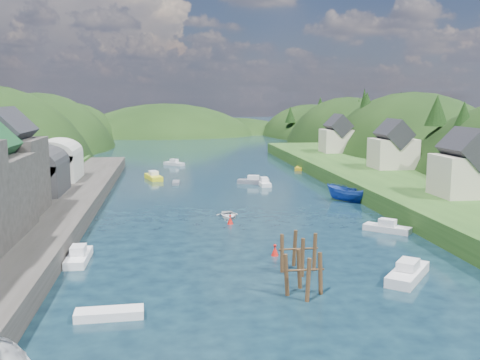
{
  "coord_description": "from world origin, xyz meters",
  "views": [
    {
      "loc": [
        -8.9,
        -38.34,
        14.42
      ],
      "look_at": [
        0.0,
        28.0,
        4.0
      ],
      "focal_mm": 40.0,
      "sensor_mm": 36.0,
      "label": 1
    }
  ],
  "objects": [
    {
      "name": "piling_cluster_far",
      "position": [
        1.64,
        3.63,
        1.33
      ],
      "size": [
        3.32,
        3.09,
        3.8
      ],
      "color": "#382314",
      "rests_on": "ground"
    },
    {
      "name": "hill_trees",
      "position": [
        0.17,
        64.11,
        11.01
      ],
      "size": [
        92.26,
        151.04,
        11.94
      ],
      "color": "black",
      "rests_on": "ground"
    },
    {
      "name": "ground",
      "position": [
        0.0,
        50.0,
        0.0
      ],
      "size": [
        600.0,
        600.0,
        0.0
      ],
      "primitive_type": "plane",
      "color": "black",
      "rests_on": "ground"
    },
    {
      "name": "far_hills",
      "position": [
        1.22,
        174.01,
        -10.8
      ],
      "size": [
        103.0,
        68.0,
        44.0
      ],
      "color": "black",
      "rests_on": "ground"
    },
    {
      "name": "channel_buoy_far",
      "position": [
        -2.06,
        21.06,
        0.48
      ],
      "size": [
        0.7,
        0.7,
        1.1
      ],
      "color": "#B6130E",
      "rests_on": "ground"
    },
    {
      "name": "hillside_right",
      "position": [
        45.0,
        75.0,
        -7.41
      ],
      "size": [
        36.0,
        245.56,
        48.0
      ],
      "color": "black",
      "rests_on": "ground"
    },
    {
      "name": "channel_buoy_near",
      "position": [
        0.59,
        8.24,
        0.48
      ],
      "size": [
        0.7,
        0.7,
        1.1
      ],
      "color": "#B6130E",
      "rests_on": "ground"
    },
    {
      "name": "piling_cluster_near",
      "position": [
        0.73,
        -1.66,
        1.3
      ],
      "size": [
        3.07,
        2.87,
        3.74
      ],
      "color": "#382314",
      "rests_on": "ground"
    },
    {
      "name": "terrace_right",
      "position": [
        25.0,
        40.0,
        1.2
      ],
      "size": [
        16.0,
        120.0,
        2.4
      ],
      "primitive_type": "cube",
      "color": "#234719",
      "rests_on": "ground"
    },
    {
      "name": "boat_sheds",
      "position": [
        -26.0,
        39.0,
        5.27
      ],
      "size": [
        7.0,
        21.0,
        7.5
      ],
      "color": "#2D2D30",
      "rests_on": "quay_left"
    },
    {
      "name": "right_bank_cottages",
      "position": [
        28.0,
        48.33,
        5.84
      ],
      "size": [
        9.0,
        59.24,
        8.41
      ],
      "color": "beige",
      "rests_on": "terrace_right"
    },
    {
      "name": "moored_boats",
      "position": [
        -0.15,
        16.51,
        0.76
      ],
      "size": [
        38.07,
        97.04,
        2.49
      ],
      "color": "silver",
      "rests_on": "ground"
    },
    {
      "name": "quay_left",
      "position": [
        -24.0,
        20.0,
        1.0
      ],
      "size": [
        12.0,
        110.0,
        2.0
      ],
      "primitive_type": "cube",
      "color": "#2D2B28",
      "rests_on": "ground"
    }
  ]
}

